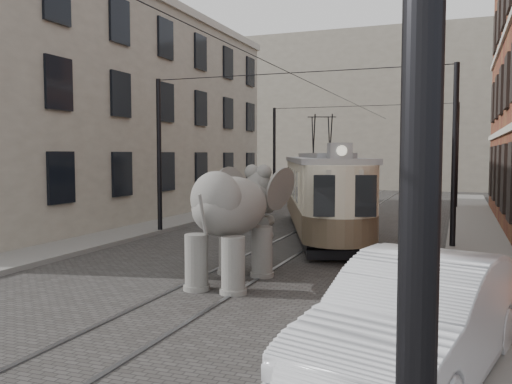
% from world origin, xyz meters
% --- Properties ---
extents(ground, '(120.00, 120.00, 0.00)m').
position_xyz_m(ground, '(0.00, 0.00, 0.00)').
color(ground, '#3C3A38').
extents(tram_rails, '(1.54, 80.00, 0.02)m').
position_xyz_m(tram_rails, '(0.00, 0.00, 0.01)').
color(tram_rails, slate).
rests_on(tram_rails, ground).
extents(sidewalk_right, '(2.00, 60.00, 0.15)m').
position_xyz_m(sidewalk_right, '(6.00, 0.00, 0.07)').
color(sidewalk_right, slate).
rests_on(sidewalk_right, ground).
extents(sidewalk_left, '(2.00, 60.00, 0.15)m').
position_xyz_m(sidewalk_left, '(-6.50, 0.00, 0.07)').
color(sidewalk_left, slate).
rests_on(sidewalk_left, ground).
extents(stucco_building, '(7.00, 24.00, 10.00)m').
position_xyz_m(stucco_building, '(-11.00, 10.00, 5.00)').
color(stucco_building, gray).
rests_on(stucco_building, ground).
extents(distant_block, '(28.00, 10.00, 14.00)m').
position_xyz_m(distant_block, '(0.00, 40.00, 7.00)').
color(distant_block, gray).
rests_on(distant_block, ground).
extents(catenary, '(11.00, 30.20, 6.00)m').
position_xyz_m(catenary, '(-0.20, 5.00, 3.00)').
color(catenary, black).
rests_on(catenary, ground).
extents(tram, '(6.11, 11.67, 4.58)m').
position_xyz_m(tram, '(0.34, 8.11, 2.29)').
color(tram, beige).
rests_on(tram, ground).
extents(elephant, '(2.63, 4.70, 2.86)m').
position_xyz_m(elephant, '(0.25, -0.58, 1.43)').
color(elephant, '#66635E').
rests_on(elephant, ground).
extents(parked_car, '(3.03, 5.49, 1.71)m').
position_xyz_m(parked_car, '(4.87, -4.90, 0.86)').
color(parked_car, silver).
rests_on(parked_car, ground).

